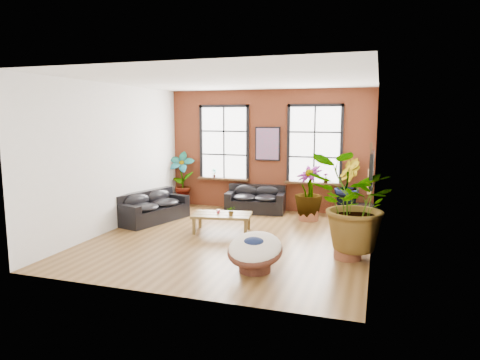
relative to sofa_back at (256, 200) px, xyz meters
The scene contains 19 objects.
room 3.02m from the sofa_back, 84.83° to the right, with size 6.04×6.54×3.54m.
sofa_back is the anchor object (origin of this frame).
sofa_left 2.98m from the sofa_back, 140.39° to the right, with size 1.33×2.12×0.78m.
coffee_table 2.35m from the sofa_back, 94.02° to the right, with size 1.48×1.01×0.53m.
papasan_chair 4.83m from the sofa_back, 74.25° to the right, with size 1.01×1.02×0.74m.
poster 1.66m from the sofa_back, 57.22° to the left, with size 0.74×0.06×0.98m.
tv_wall_unit 4.05m from the sofa_back, 34.87° to the right, with size 0.13×1.86×1.20m.
media_box 3.01m from the sofa_back, ahead, with size 0.71×0.66×0.48m.
pot_back_left 2.43m from the sofa_back, behind, with size 0.56×0.56×0.35m.
pot_back_right 2.52m from the sofa_back, ahead, with size 0.59×0.59×0.34m.
pot_right_wall 4.44m from the sofa_back, 50.48° to the right, with size 0.68×0.68×0.39m.
pot_mid 1.70m from the sofa_back, 18.25° to the right, with size 0.58×0.58×0.38m.
floor_plant_back_left 2.48m from the sofa_back, behind, with size 0.80×0.54×1.52m, color #103D10.
floor_plant_back_right 2.58m from the sofa_back, ahead, with size 0.81×0.65×1.48m, color #103D10.
floor_plant_right_wall 4.52m from the sofa_back, 50.05° to the right, with size 1.66×1.44×1.84m, color #103D10.
floor_plant_mid 1.75m from the sofa_back, 18.53° to the right, with size 0.74×0.74×1.31m, color #103D10.
table_plant 2.46m from the sofa_back, 87.55° to the right, with size 0.20×0.18×0.22m, color #103D10.
sill_plant_left 1.60m from the sofa_back, 167.12° to the left, with size 0.14×0.10×0.27m, color #103D10.
sill_plant_right 2.08m from the sofa_back, ahead, with size 0.15×0.15×0.27m, color #103D10.
Camera 1 is at (3.07, -8.84, 2.70)m, focal length 32.00 mm.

